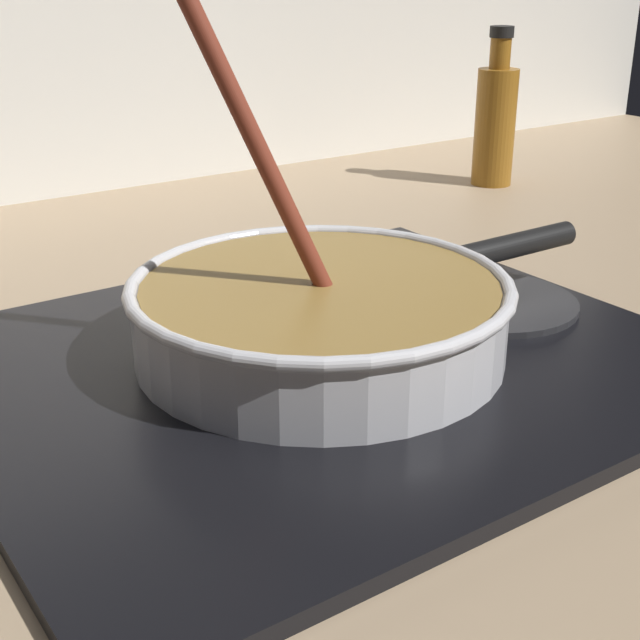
# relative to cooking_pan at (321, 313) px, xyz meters

# --- Properties ---
(ground) EXTENTS (2.40, 1.60, 0.04)m
(ground) POSITION_rel_cooking_pan_xyz_m (0.02, -0.13, -0.07)
(ground) COLOR #9E8466
(hob_plate) EXTENTS (0.56, 0.48, 0.01)m
(hob_plate) POSITION_rel_cooking_pan_xyz_m (-0.00, -0.00, -0.04)
(hob_plate) COLOR black
(hob_plate) RESTS_ON ground
(burner_ring) EXTENTS (0.16, 0.16, 0.01)m
(burner_ring) POSITION_rel_cooking_pan_xyz_m (-0.00, -0.00, -0.03)
(burner_ring) COLOR #592D0C
(burner_ring) RESTS_ON hob_plate
(spare_burner) EXTENTS (0.16, 0.16, 0.01)m
(spare_burner) POSITION_rel_cooking_pan_xyz_m (0.19, -0.00, -0.03)
(spare_burner) COLOR #262628
(spare_burner) RESTS_ON hob_plate
(cooking_pan) EXTENTS (0.43, 0.30, 0.31)m
(cooking_pan) POSITION_rel_cooking_pan_xyz_m (0.00, 0.00, 0.00)
(cooking_pan) COLOR silver
(cooking_pan) RESTS_ON hob_plate
(oil_bottle) EXTENTS (0.06, 0.06, 0.22)m
(oil_bottle) POSITION_rel_cooking_pan_xyz_m (0.55, 0.37, 0.04)
(oil_bottle) COLOR #8C5919
(oil_bottle) RESTS_ON ground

